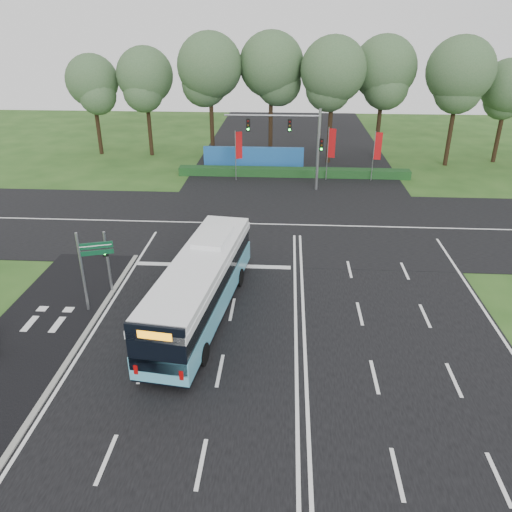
{
  "coord_description": "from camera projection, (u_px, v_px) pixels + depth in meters",
  "views": [
    {
      "loc": [
        -0.67,
        -22.12,
        13.79
      ],
      "look_at": [
        -2.18,
        2.0,
        2.21
      ],
      "focal_mm": 35.0,
      "sensor_mm": 36.0,
      "label": 1
    }
  ],
  "objects": [
    {
      "name": "banner_flag_left",
      "position": [
        238.0,
        148.0,
        45.5
      ],
      "size": [
        0.63,
        0.32,
        4.6
      ],
      "rotation": [
        0.0,
        0.0,
        0.43
      ],
      "color": "gray",
      "rests_on": "ground"
    },
    {
      "name": "hedge",
      "position": [
        293.0,
        172.0,
        47.71
      ],
      "size": [
        22.0,
        1.2,
        0.8
      ],
      "primitive_type": "cube",
      "color": "#143918",
      "rests_on": "ground"
    },
    {
      "name": "eucalyptus_row",
      "position": [
        320.0,
        73.0,
        49.89
      ],
      "size": [
        53.22,
        9.17,
        12.78
      ],
      "color": "black",
      "rests_on": "ground"
    },
    {
      "name": "pedestrian_signal",
      "position": [
        107.0,
        260.0,
        26.92
      ],
      "size": [
        0.33,
        0.42,
        3.59
      ],
      "rotation": [
        0.0,
        0.0,
        0.28
      ],
      "color": "gray",
      "rests_on": "ground"
    },
    {
      "name": "road_cross",
      "position": [
        294.0,
        225.0,
        36.62
      ],
      "size": [
        120.0,
        14.0,
        0.05
      ],
      "primitive_type": "cube",
      "color": "black",
      "rests_on": "ground"
    },
    {
      "name": "banner_flag_right",
      "position": [
        377.0,
        149.0,
        45.21
      ],
      "size": [
        0.68,
        0.13,
        4.62
      ],
      "rotation": [
        0.0,
        0.0,
        -0.12
      ],
      "color": "gray",
      "rests_on": "ground"
    },
    {
      "name": "kerb_strip",
      "position": [
        83.0,
        338.0,
        23.68
      ],
      "size": [
        0.25,
        18.0,
        0.12
      ],
      "primitive_type": "cube",
      "color": "gray",
      "rests_on": "ground"
    },
    {
      "name": "blue_hoarding",
      "position": [
        253.0,
        158.0,
        49.89
      ],
      "size": [
        10.0,
        0.3,
        2.2
      ],
      "primitive_type": "cube",
      "color": "#1C549A",
      "rests_on": "ground"
    },
    {
      "name": "road_main",
      "position": [
        295.0,
        312.0,
        25.83
      ],
      "size": [
        20.0,
        120.0,
        0.04
      ],
      "primitive_type": "cube",
      "color": "black",
      "rests_on": "ground"
    },
    {
      "name": "street_sign",
      "position": [
        88.0,
        263.0,
        24.9
      ],
      "size": [
        1.64,
        0.59,
        4.39
      ],
      "rotation": [
        0.0,
        0.0,
        0.31
      ],
      "color": "gray",
      "rests_on": "ground"
    },
    {
      "name": "traffic_light_gantry",
      "position": [
        298.0,
        137.0,
        42.26
      ],
      "size": [
        8.41,
        0.28,
        7.0
      ],
      "color": "gray",
      "rests_on": "ground"
    },
    {
      "name": "city_bus",
      "position": [
        201.0,
        286.0,
        24.8
      ],
      "size": [
        4.02,
        12.28,
        3.46
      ],
      "rotation": [
        0.0,
        0.0,
        -0.13
      ],
      "color": "#55AAC6",
      "rests_on": "ground"
    },
    {
      "name": "banner_flag_mid",
      "position": [
        331.0,
        146.0,
        45.33
      ],
      "size": [
        0.68,
        0.34,
        4.93
      ],
      "rotation": [
        0.0,
        0.0,
        -0.42
      ],
      "color": "gray",
      "rests_on": "ground"
    },
    {
      "name": "bike_path",
      "position": [
        34.0,
        336.0,
        23.83
      ],
      "size": [
        5.0,
        18.0,
        0.06
      ],
      "primitive_type": "cube",
      "color": "black",
      "rests_on": "ground"
    },
    {
      "name": "ground",
      "position": [
        295.0,
        312.0,
        25.83
      ],
      "size": [
        120.0,
        120.0,
        0.0
      ],
      "primitive_type": "plane",
      "color": "#234818",
      "rests_on": "ground"
    }
  ]
}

